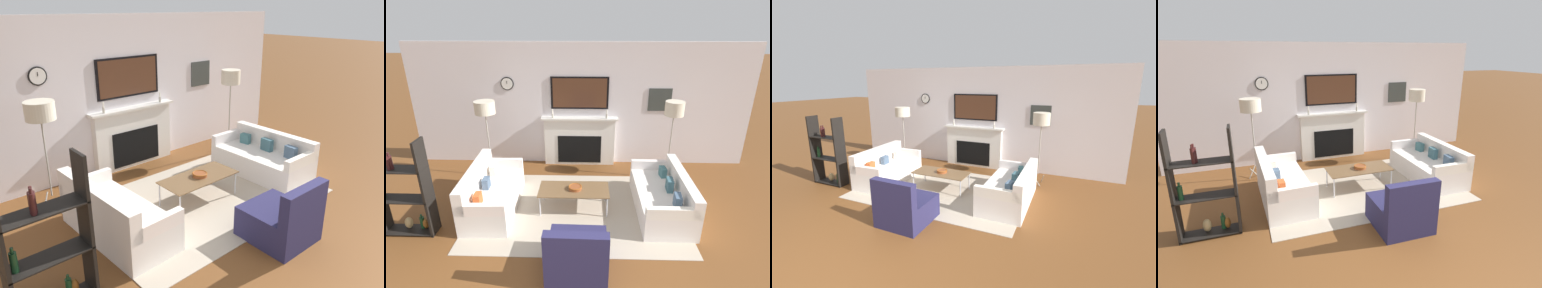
# 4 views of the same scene
# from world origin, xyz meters

# --- Properties ---
(fireplace_wall) EXTENTS (7.48, 0.28, 2.70)m
(fireplace_wall) POSITION_xyz_m (0.00, 4.94, 1.23)
(fireplace_wall) COLOR silver
(fireplace_wall) RESTS_ON ground_plane
(area_rug) EXTENTS (3.60, 2.41, 0.01)m
(area_rug) POSITION_xyz_m (0.00, 2.99, 0.01)
(area_rug) COLOR #B7A893
(area_rug) RESTS_ON ground_plane
(couch_left) EXTENTS (0.83, 1.70, 0.78)m
(couch_left) POSITION_xyz_m (-1.50, 2.99, 0.28)
(couch_left) COLOR white
(couch_left) RESTS_ON ground_plane
(couch_right) EXTENTS (0.84, 1.70, 0.71)m
(couch_right) POSITION_xyz_m (1.49, 2.99, 0.26)
(couch_right) COLOR white
(couch_right) RESTS_ON ground_plane
(armchair) EXTENTS (0.79, 0.83, 0.84)m
(armchair) POSITION_xyz_m (0.05, 1.56, 0.27)
(armchair) COLOR #27254C
(armchair) RESTS_ON ground_plane
(coffee_table) EXTENTS (1.21, 0.56, 0.40)m
(coffee_table) POSITION_xyz_m (-0.05, 3.00, 0.37)
(coffee_table) COLOR brown
(coffee_table) RESTS_ON ground_plane
(decorative_bowl) EXTENTS (0.23, 0.23, 0.06)m
(decorative_bowl) POSITION_xyz_m (-0.03, 3.00, 0.43)
(decorative_bowl) COLOR brown
(decorative_bowl) RESTS_ON coffee_table
(floor_lamp_left) EXTENTS (0.40, 0.40, 1.64)m
(floor_lamp_left) POSITION_xyz_m (-1.85, 4.17, 1.49)
(floor_lamp_left) COLOR #9E998E
(floor_lamp_left) RESTS_ON ground_plane
(floor_lamp_right) EXTENTS (0.37, 0.37, 1.67)m
(floor_lamp_right) POSITION_xyz_m (1.85, 4.17, 1.50)
(floor_lamp_right) COLOR #9E998E
(floor_lamp_right) RESTS_ON ground_plane
(shelf_unit) EXTENTS (0.81, 0.28, 1.56)m
(shelf_unit) POSITION_xyz_m (-2.59, 2.31, 0.69)
(shelf_unit) COLOR black
(shelf_unit) RESTS_ON ground_plane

